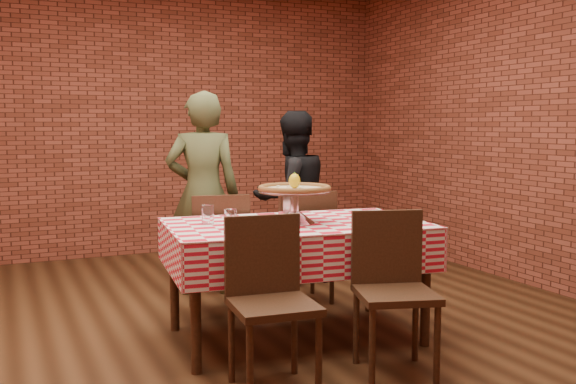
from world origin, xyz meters
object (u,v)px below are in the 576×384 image
(water_glass_left, at_px, (230,219))
(chair_far_left, at_px, (218,253))
(condiment_caddy, at_px, (288,205))
(pizza, at_px, (295,189))
(chair_near_right, at_px, (396,295))
(diner_black, at_px, (292,198))
(diner_olive, at_px, (203,193))
(table, at_px, (295,281))
(water_glass_right, at_px, (208,214))
(pizza_stand, at_px, (295,207))
(chair_near_left, at_px, (274,306))
(chair_far_right, at_px, (303,246))

(water_glass_left, relative_size, chair_far_left, 0.14)
(condiment_caddy, distance_m, chair_far_left, 0.71)
(pizza, distance_m, chair_near_right, 0.97)
(chair_far_left, height_order, diner_black, diner_black)
(pizza, distance_m, condiment_caddy, 0.34)
(condiment_caddy, distance_m, diner_olive, 1.09)
(water_glass_left, bearing_deg, chair_near_right, -43.83)
(table, xyz_separation_m, diner_black, (0.60, 1.34, 0.37))
(water_glass_right, relative_size, condiment_caddy, 0.82)
(pizza, distance_m, water_glass_right, 0.57)
(condiment_caddy, bearing_deg, chair_near_right, -80.88)
(pizza_stand, bearing_deg, pizza, 0.00)
(pizza_stand, bearing_deg, chair_far_left, 108.77)
(water_glass_left, bearing_deg, condiment_caddy, 34.80)
(pizza_stand, height_order, chair_near_left, pizza_stand)
(condiment_caddy, distance_m, diner_black, 1.18)
(diner_olive, bearing_deg, chair_near_left, 100.72)
(pizza_stand, height_order, diner_olive, diner_olive)
(condiment_caddy, height_order, chair_near_left, condiment_caddy)
(water_glass_left, distance_m, diner_olive, 1.46)
(table, relative_size, chair_far_left, 1.80)
(chair_near_left, distance_m, diner_olive, 2.10)
(chair_near_left, bearing_deg, chair_near_right, -0.52)
(diner_black, bearing_deg, chair_near_left, 54.73)
(diner_olive, bearing_deg, condiment_caddy, 122.78)
(condiment_caddy, height_order, chair_near_right, condiment_caddy)
(condiment_caddy, bearing_deg, chair_near_left, -117.95)
(water_glass_left, relative_size, chair_near_right, 0.14)
(pizza_stand, relative_size, chair_far_right, 0.53)
(table, height_order, pizza, pizza)
(chair_near_right, bearing_deg, chair_far_right, 100.36)
(water_glass_left, distance_m, chair_far_right, 1.30)
(table, distance_m, chair_near_right, 0.82)
(chair_far_left, xyz_separation_m, diner_olive, (0.07, 0.58, 0.38))
(chair_near_right, bearing_deg, condiment_caddy, 115.83)
(water_glass_right, relative_size, diner_black, 0.08)
(chair_far_right, bearing_deg, table, 61.90)
(water_glass_right, distance_m, condiment_caddy, 0.62)
(chair_near_left, relative_size, diner_black, 0.60)
(table, height_order, pizza_stand, pizza_stand)
(water_glass_right, bearing_deg, pizza_stand, -19.02)
(water_glass_right, height_order, chair_near_left, chair_near_left)
(pizza_stand, bearing_deg, diner_olive, 98.19)
(water_glass_right, distance_m, chair_near_left, 0.96)
(chair_near_left, height_order, diner_black, diner_black)
(water_glass_left, xyz_separation_m, chair_far_right, (0.89, 0.86, -0.38))
(table, bearing_deg, water_glass_right, 162.21)
(table, bearing_deg, chair_near_left, -122.80)
(pizza_stand, xyz_separation_m, water_glass_right, (-0.52, 0.18, -0.04))
(pizza_stand, distance_m, chair_far_left, 0.92)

